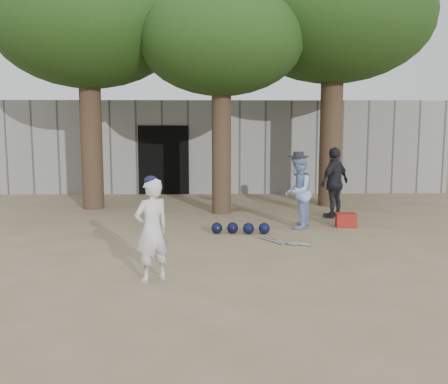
{
  "coord_description": "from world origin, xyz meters",
  "views": [
    {
      "loc": [
        0.42,
        -8.2,
        2.15
      ],
      "look_at": [
        0.6,
        1.0,
        0.95
      ],
      "focal_mm": 40.0,
      "sensor_mm": 36.0,
      "label": 1
    }
  ],
  "objects_px": {
    "spectator_blue": "(298,192)",
    "spectator_dark": "(335,183)",
    "boy_player": "(152,230)",
    "red_bag": "(346,220)"
  },
  "relations": [
    {
      "from": "spectator_blue",
      "to": "spectator_dark",
      "type": "distance_m",
      "value": 1.66
    },
    {
      "from": "boy_player",
      "to": "spectator_blue",
      "type": "distance_m",
      "value": 4.49
    },
    {
      "from": "boy_player",
      "to": "spectator_dark",
      "type": "height_order",
      "value": "spectator_dark"
    },
    {
      "from": "boy_player",
      "to": "red_bag",
      "type": "relative_size",
      "value": 3.46
    },
    {
      "from": "boy_player",
      "to": "spectator_dark",
      "type": "xyz_separation_m",
      "value": [
        3.74,
        4.88,
        0.11
      ]
    },
    {
      "from": "boy_player",
      "to": "spectator_blue",
      "type": "bearing_deg",
      "value": -163.48
    },
    {
      "from": "spectator_blue",
      "to": "spectator_dark",
      "type": "xyz_separation_m",
      "value": [
        1.09,
        1.25,
        0.06
      ]
    },
    {
      "from": "boy_player",
      "to": "spectator_blue",
      "type": "relative_size",
      "value": 0.93
    },
    {
      "from": "spectator_blue",
      "to": "spectator_dark",
      "type": "bearing_deg",
      "value": 160.17
    },
    {
      "from": "spectator_blue",
      "to": "red_bag",
      "type": "relative_size",
      "value": 3.73
    }
  ]
}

